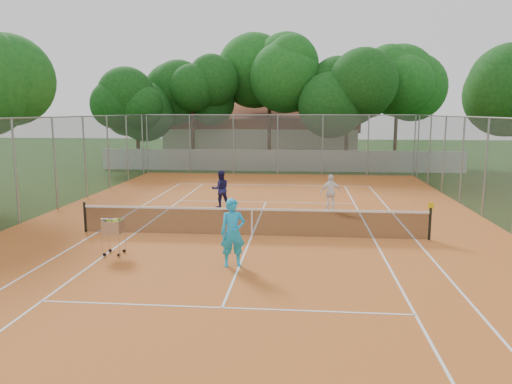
# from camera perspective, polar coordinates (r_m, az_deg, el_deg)

# --- Properties ---
(ground) EXTENTS (120.00, 120.00, 0.00)m
(ground) POSITION_cam_1_polar(r_m,az_deg,el_deg) (17.22, -0.47, -5.08)
(ground) COLOR #14350E
(ground) RESTS_ON ground
(court_pad) EXTENTS (18.00, 34.00, 0.02)m
(court_pad) POSITION_cam_1_polar(r_m,az_deg,el_deg) (17.22, -0.47, -5.04)
(court_pad) COLOR #C06225
(court_pad) RESTS_ON ground
(court_lines) EXTENTS (10.98, 23.78, 0.01)m
(court_lines) POSITION_cam_1_polar(r_m,az_deg,el_deg) (17.22, -0.47, -5.00)
(court_lines) COLOR white
(court_lines) RESTS_ON court_pad
(tennis_net) EXTENTS (11.88, 0.10, 0.98)m
(tennis_net) POSITION_cam_1_polar(r_m,az_deg,el_deg) (17.10, -0.47, -3.42)
(tennis_net) COLOR black
(tennis_net) RESTS_ON court_pad
(perimeter_fence) EXTENTS (18.00, 34.00, 4.00)m
(perimeter_fence) POSITION_cam_1_polar(r_m,az_deg,el_deg) (16.84, -0.48, 1.53)
(perimeter_fence) COLOR slate
(perimeter_fence) RESTS_ON ground
(boundary_wall) EXTENTS (26.00, 0.30, 1.50)m
(boundary_wall) POSITION_cam_1_polar(r_m,az_deg,el_deg) (35.81, 2.63, 3.62)
(boundary_wall) COLOR silver
(boundary_wall) RESTS_ON ground
(clubhouse) EXTENTS (16.40, 9.00, 4.40)m
(clubhouse) POSITION_cam_1_polar(r_m,az_deg,el_deg) (45.79, 0.73, 6.68)
(clubhouse) COLOR beige
(clubhouse) RESTS_ON ground
(tropical_trees) EXTENTS (29.00, 19.00, 10.00)m
(tropical_trees) POSITION_cam_1_polar(r_m,az_deg,el_deg) (38.64, 2.89, 10.34)
(tropical_trees) COLOR #0D3610
(tropical_trees) RESTS_ON ground
(player_near) EXTENTS (0.78, 0.62, 1.89)m
(player_near) POSITION_cam_1_polar(r_m,az_deg,el_deg) (13.71, -2.66, -4.67)
(player_near) COLOR #1BABED
(player_near) RESTS_ON court_pad
(player_far_left) EXTENTS (0.97, 0.87, 1.65)m
(player_far_left) POSITION_cam_1_polar(r_m,az_deg,el_deg) (22.11, -4.08, 0.34)
(player_far_left) COLOR #1B1B51
(player_far_left) RESTS_ON court_pad
(player_far_right) EXTENTS (0.96, 0.49, 1.57)m
(player_far_right) POSITION_cam_1_polar(r_m,az_deg,el_deg) (21.57, 8.56, -0.08)
(player_far_right) COLOR white
(player_far_right) RESTS_ON court_pad
(ball_hopper) EXTENTS (0.65, 0.65, 1.16)m
(ball_hopper) POSITION_cam_1_polar(r_m,az_deg,el_deg) (15.43, -15.96, -4.83)
(ball_hopper) COLOR #B2B2B9
(ball_hopper) RESTS_ON court_pad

